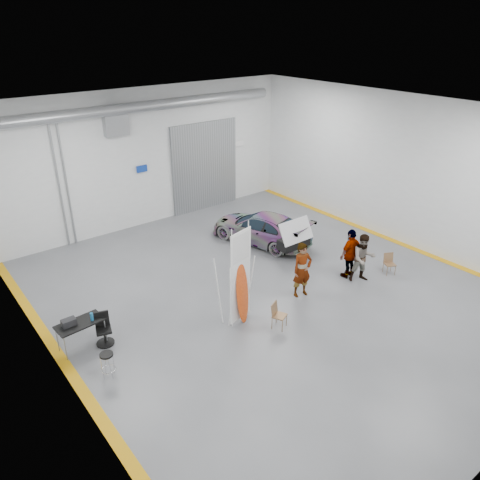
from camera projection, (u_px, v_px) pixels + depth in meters
ground at (269, 292)px, 16.09m from camera, size 16.00×16.00×0.00m
room_shell at (235, 161)px, 16.04m from camera, size 14.02×16.18×6.01m
sedan_car at (261, 228)px, 19.45m from camera, size 2.89×4.69×1.27m
person_a at (302, 270)px, 15.53m from camera, size 0.78×0.59×1.93m
person_b at (363, 258)px, 16.43m from camera, size 1.09×1.01×1.79m
person_c at (350, 253)px, 16.68m from camera, size 1.10×0.50×1.87m
surfboard_display at (240, 285)px, 13.94m from camera, size 0.91×0.39×3.26m
folding_chair_near at (279, 320)px, 14.16m from camera, size 0.51×0.55×0.82m
folding_chair_far at (389, 268)px, 17.16m from camera, size 0.49×0.53×0.78m
shop_stool at (108, 365)px, 12.16m from camera, size 0.38×0.38×0.73m
work_table at (77, 323)px, 13.05m from camera, size 1.35×0.75×1.07m
office_chair at (103, 331)px, 13.40m from camera, size 0.53×0.56×0.97m
trunk_lid at (294, 228)px, 17.80m from camera, size 1.48×0.90×0.04m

